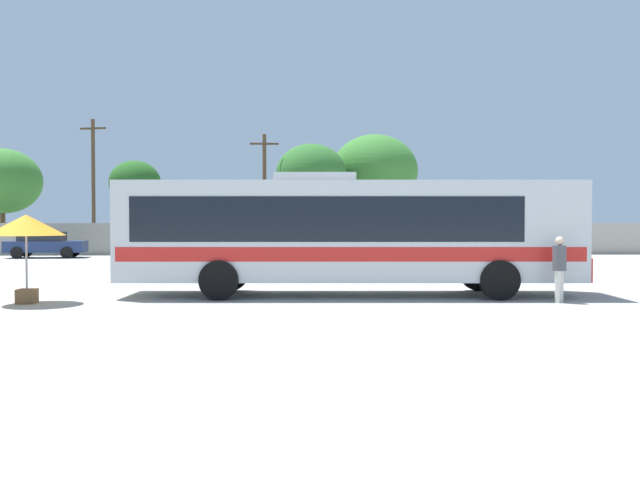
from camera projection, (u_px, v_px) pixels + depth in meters
ground_plane at (305, 269)px, 29.64m from camera, size 300.00×300.00×0.00m
perimeter_wall at (303, 239)px, 42.17m from camera, size 80.00×0.30×1.94m
coach_bus_silver_red at (344, 230)px, 19.19m from camera, size 12.61×3.02×3.37m
attendant_by_bus_door at (559, 265)px, 17.44m from camera, size 0.48×0.48×1.66m
vendor_umbrella_secondary_orange at (26, 228)px, 17.22m from camera, size 1.88×1.88×2.22m
parked_car_leftmost_dark_blue at (45, 244)px, 38.68m from camera, size 4.36×2.27×1.45m
parked_car_second_silver at (159, 244)px, 38.68m from camera, size 4.16×2.28×1.47m
parked_car_third_red at (263, 244)px, 39.02m from camera, size 4.36×2.16×1.43m
utility_pole_near at (93, 183)px, 45.30m from camera, size 1.78×0.52×8.71m
utility_pole_far at (264, 191)px, 43.67m from camera, size 1.80×0.24×7.52m
roadside_tree_left at (2, 181)px, 45.58m from camera, size 5.04×5.04×6.83m
roadside_tree_midleft at (135, 183)px, 47.37m from camera, size 3.48×3.48×6.20m
roadside_tree_midright at (311, 174)px, 44.50m from camera, size 4.53×4.53×7.02m
roadside_tree_right at (375, 171)px, 47.86m from camera, size 5.97×5.97×8.03m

